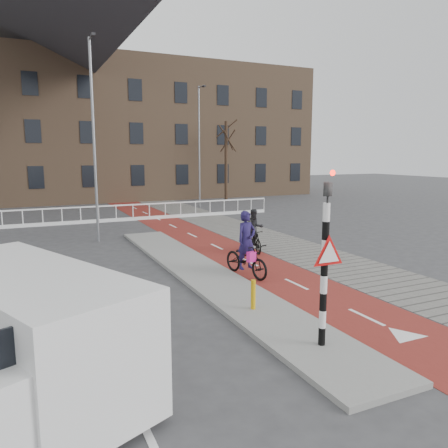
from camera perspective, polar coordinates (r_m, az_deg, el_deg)
name	(u,v)px	position (r m, az deg, el deg)	size (l,w,h in m)	color
ground	(291,313)	(11.23, 8.78, -11.45)	(120.00, 120.00, 0.00)	#38383A
bike_lane	(200,239)	(20.51, -3.21, -1.92)	(2.50, 60.00, 0.01)	maroon
sidewalk	(252,234)	(21.67, 3.69, -1.33)	(3.00, 60.00, 0.01)	slate
curb_island	(205,274)	(14.27, -2.55, -6.61)	(1.80, 16.00, 0.12)	gray
traffic_signal	(326,255)	(8.75, 13.12, -3.90)	(0.80, 0.80, 3.68)	black
bollard	(253,294)	(10.96, 3.84, -9.16)	(0.12, 0.12, 0.74)	#CD980B
cyclist_near	(246,254)	(14.16, 2.93, -3.97)	(1.10, 2.16, 2.13)	black
cyclist_far	(254,235)	(17.56, 4.00, -1.38)	(0.82, 1.65, 1.75)	black
van	(27,329)	(7.99, -24.29, -12.44)	(3.72, 5.23, 2.09)	silver
railing	(43,221)	(26.00, -22.58, 0.41)	(28.00, 0.10, 0.99)	silver
townhouse_row	(54,108)	(41.02, -21.28, 13.95)	(46.00, 10.00, 15.90)	#7F6047
tree_right	(226,161)	(37.21, 0.28, 8.18)	(0.27, 0.27, 6.64)	black
streetlight_near	(94,143)	(20.25, -16.61, 10.11)	(0.12, 0.12, 8.82)	slate
streetlight_right	(199,148)	(32.21, -3.26, 9.86)	(0.12, 0.12, 8.71)	slate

